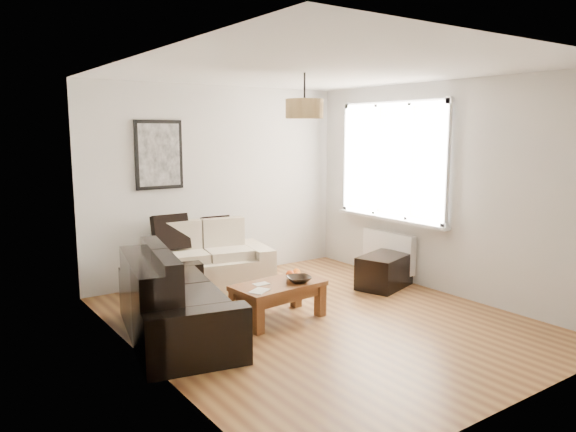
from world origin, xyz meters
TOP-DOWN VIEW (x-y plane):
  - floor at (0.00, 0.00)m, footprint 4.50×4.50m
  - ceiling at (0.00, 0.00)m, footprint 3.80×4.50m
  - wall_back at (0.00, 2.25)m, footprint 3.80×0.04m
  - wall_front at (0.00, -2.25)m, footprint 3.80×0.04m
  - wall_left at (-1.90, 0.00)m, footprint 0.04×4.50m
  - wall_right at (1.90, 0.00)m, footprint 0.04×4.50m
  - window_bay at (1.86, 0.80)m, footprint 0.14×1.90m
  - radiator at (1.82, 0.80)m, footprint 0.10×0.90m
  - poster at (-0.85, 2.22)m, footprint 0.62×0.04m
  - pendant_shade at (0.00, 0.30)m, footprint 0.40×0.40m
  - loveseat_cream at (-0.46, 1.78)m, footprint 1.76×1.19m
  - sofa_leather at (-1.43, 0.45)m, footprint 1.27×2.00m
  - coffee_table at (-0.35, 0.29)m, footprint 1.01×0.60m
  - ottoman at (1.45, 0.50)m, footprint 0.85×0.68m
  - cushion_left at (-0.83, 1.98)m, footprint 0.45×0.15m
  - cushion_right at (-0.19, 1.98)m, footprint 0.38×0.15m
  - fruit_bowl at (-0.14, 0.20)m, footprint 0.33×0.33m
  - orange_a at (-0.06, 0.33)m, footprint 0.08×0.08m
  - orange_b at (-0.02, 0.41)m, footprint 0.10×0.10m
  - orange_c at (-0.13, 0.38)m, footprint 0.11×0.11m
  - papers at (-0.67, 0.16)m, footprint 0.26×0.24m

SIDE VIEW (x-z plane):
  - floor at x=0.00m, z-range 0.00..0.00m
  - coffee_table at x=-0.35m, z-range 0.00..0.40m
  - ottoman at x=1.45m, z-range 0.00..0.42m
  - radiator at x=1.82m, z-range 0.12..0.64m
  - papers at x=-0.67m, z-range 0.40..0.40m
  - sofa_leather at x=-1.43m, z-range 0.00..0.80m
  - loveseat_cream at x=-0.46m, z-range 0.00..0.80m
  - fruit_bowl at x=-0.14m, z-range 0.40..0.46m
  - orange_a at x=-0.06m, z-range 0.40..0.47m
  - orange_b at x=-0.02m, z-range 0.39..0.48m
  - orange_c at x=-0.13m, z-range 0.39..0.48m
  - cushion_right at x=-0.19m, z-range 0.51..0.89m
  - cushion_left at x=-0.83m, z-range 0.51..0.96m
  - wall_back at x=0.00m, z-range 0.00..2.60m
  - wall_front at x=0.00m, z-range 0.00..2.60m
  - wall_left at x=-1.90m, z-range 0.00..2.60m
  - wall_right at x=1.90m, z-range 0.00..2.60m
  - window_bay at x=1.86m, z-range 0.80..2.40m
  - poster at x=-0.85m, z-range 1.26..2.13m
  - pendant_shade at x=0.00m, z-range 2.13..2.33m
  - ceiling at x=0.00m, z-range 2.60..2.60m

